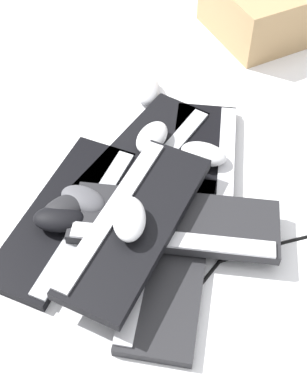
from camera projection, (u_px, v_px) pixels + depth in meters
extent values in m
plane|color=white|center=(169.00, 179.00, 1.26)|extent=(3.20, 3.20, 0.00)
cube|color=black|center=(64.00, 214.00, 1.18)|extent=(0.45, 0.37, 0.02)
cube|color=#B2B5BA|center=(86.00, 218.00, 1.16)|extent=(0.37, 0.27, 0.01)
cube|color=#232326|center=(170.00, 259.00, 1.11)|extent=(0.41, 0.43, 0.02)
cube|color=silver|center=(143.00, 251.00, 1.10)|extent=(0.31, 0.33, 0.01)
cube|color=black|center=(202.00, 171.00, 1.27)|extent=(0.40, 0.43, 0.02)
cube|color=silver|center=(226.00, 169.00, 1.25)|extent=(0.29, 0.35, 0.01)
cube|color=black|center=(139.00, 158.00, 1.29)|extent=(0.46, 0.32, 0.02)
cube|color=#B2B5BA|center=(158.00, 163.00, 1.26)|extent=(0.40, 0.21, 0.01)
cube|color=#232326|center=(175.00, 222.00, 1.13)|extent=(0.43, 0.40, 0.02)
cube|color=silver|center=(172.00, 239.00, 1.09)|extent=(0.35, 0.30, 0.01)
cube|color=black|center=(137.00, 224.00, 1.09)|extent=(0.45, 0.36, 0.02)
cube|color=silver|center=(113.00, 210.00, 1.10)|extent=(0.37, 0.25, 0.01)
ellipsoid|color=silver|center=(204.00, 154.00, 1.25)|extent=(0.12, 0.13, 0.04)
ellipsoid|color=silver|center=(129.00, 219.00, 1.06)|extent=(0.11, 0.13, 0.04)
ellipsoid|color=silver|center=(152.00, 137.00, 1.28)|extent=(0.13, 0.11, 0.04)
ellipsoid|color=black|center=(58.00, 218.00, 1.13)|extent=(0.13, 0.12, 0.04)
ellipsoid|color=black|center=(66.00, 208.00, 1.15)|extent=(0.11, 0.07, 0.04)
ellipsoid|color=#4C4C51|center=(83.00, 200.00, 1.16)|extent=(0.11, 0.13, 0.04)
ellipsoid|color=#B7B7BC|center=(148.00, 90.00, 1.44)|extent=(0.12, 0.13, 0.04)
cylinder|color=black|center=(98.00, 305.00, 1.05)|extent=(0.10, 0.08, 0.01)
cylinder|color=black|center=(153.00, 306.00, 1.05)|extent=(0.10, 0.05, 0.01)
cylinder|color=black|center=(189.00, 295.00, 1.06)|extent=(0.05, 0.02, 0.01)
cylinder|color=black|center=(209.00, 274.00, 1.10)|extent=(0.08, 0.04, 0.01)
cylinder|color=black|center=(244.00, 253.00, 1.13)|extent=(0.11, 0.03, 0.01)
cylinder|color=black|center=(293.00, 239.00, 1.15)|extent=(0.12, 0.04, 0.01)
sphere|color=black|center=(69.00, 302.00, 1.06)|extent=(0.01, 0.01, 0.01)
sphere|color=black|center=(127.00, 309.00, 1.05)|extent=(0.01, 0.01, 0.01)
sphere|color=black|center=(180.00, 303.00, 1.05)|extent=(0.01, 0.01, 0.01)
sphere|color=black|center=(198.00, 288.00, 1.08)|extent=(0.01, 0.01, 0.01)
sphere|color=black|center=(219.00, 261.00, 1.12)|extent=(0.01, 0.01, 0.01)
sphere|color=black|center=(268.00, 246.00, 1.14)|extent=(0.01, 0.01, 0.01)
cube|color=tan|center=(258.00, 8.00, 1.58)|extent=(0.27, 0.31, 0.16)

